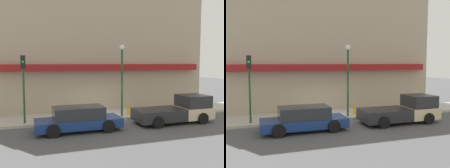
{
  "view_description": "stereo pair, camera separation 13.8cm",
  "coord_description": "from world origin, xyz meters",
  "views": [
    {
      "loc": [
        -4.84,
        -15.49,
        3.89
      ],
      "look_at": [
        0.93,
        1.24,
        2.37
      ],
      "focal_mm": 40.0,
      "sensor_mm": 36.0,
      "label": 1
    },
    {
      "loc": [
        -4.71,
        -15.53,
        3.89
      ],
      "look_at": [
        0.93,
        1.24,
        2.37
      ],
      "focal_mm": 40.0,
      "sensor_mm": 36.0,
      "label": 2
    }
  ],
  "objects": [
    {
      "name": "parked_car",
      "position": [
        -2.09,
        -1.68,
        0.69
      ],
      "size": [
        4.86,
        2.0,
        1.4
      ],
      "rotation": [
        0.0,
        0.0,
        -0.04
      ],
      "color": "navy",
      "rests_on": "ground"
    },
    {
      "name": "fire_hydrant",
      "position": [
        1.99,
        0.8,
        0.52
      ],
      "size": [
        0.17,
        0.17,
        0.7
      ],
      "color": "yellow",
      "rests_on": "sidewalk"
    },
    {
      "name": "traffic_light",
      "position": [
        -5.0,
        0.44,
        3.0
      ],
      "size": [
        0.28,
        0.42,
        4.16
      ],
      "color": "#1E4728",
      "rests_on": "sidewalk"
    },
    {
      "name": "pickup_truck",
      "position": [
        4.47,
        -1.68,
        0.77
      ],
      "size": [
        5.15,
        2.17,
        1.74
      ],
      "rotation": [
        0.0,
        0.0,
        0.01
      ],
      "color": "beige",
      "rests_on": "ground"
    },
    {
      "name": "street_lamp",
      "position": [
        1.36,
        0.38,
        3.3
      ],
      "size": [
        0.36,
        0.36,
        4.93
      ],
      "color": "#1E4728",
      "rests_on": "sidewalk"
    },
    {
      "name": "sidewalk",
      "position": [
        0.0,
        1.56,
        0.09
      ],
      "size": [
        36.0,
        3.11,
        0.17
      ],
      "color": "#B7B2A8",
      "rests_on": "ground"
    },
    {
      "name": "ground_plane",
      "position": [
        0.0,
        0.0,
        0.0
      ],
      "size": [
        80.0,
        80.0,
        0.0
      ],
      "primitive_type": "plane",
      "color": "#4C4C4F"
    },
    {
      "name": "building",
      "position": [
        -0.01,
        4.59,
        5.8
      ],
      "size": [
        19.8,
        3.8,
        11.63
      ],
      "color": "tan",
      "rests_on": "ground"
    }
  ]
}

